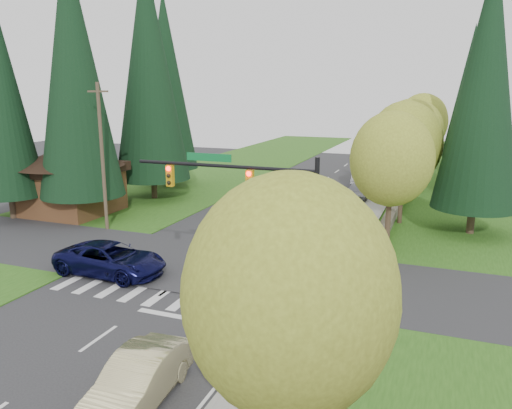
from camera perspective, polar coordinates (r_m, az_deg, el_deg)
The scene contains 33 objects.
ground at distance 21.83m, azimuth -15.87°, elevation -13.35°, with size 120.00×120.00×0.00m, color #28282B.
grass_east at distance 36.68m, azimuth 21.67°, elevation -2.93°, with size 14.00×110.00×0.06m, color #295416.
grass_west at distance 44.48m, azimuth -13.96°, elevation 0.30°, with size 14.00×110.00×0.06m, color #295416.
cross_street at distance 28.06m, azimuth -6.03°, elevation -6.89°, with size 120.00×8.00×0.10m, color #28282B.
sidewalk_east at distance 38.95m, azimuth 12.69°, elevation -1.36°, with size 1.80×80.00×0.13m, color gray.
curb_east at distance 39.08m, azimuth 11.46°, elevation -1.26°, with size 0.20×80.00×0.13m, color gray.
stone_wall_north at distance 46.47m, azimuth 16.27°, elevation 1.10°, with size 0.70×40.00×0.70m, color #4C4438.
traffic_signal at distance 21.87m, azimuth -0.29°, elevation 1.06°, with size 8.70×0.37×6.80m.
brown_building at distance 41.29m, azimuth -20.45°, elevation 3.30°, with size 8.40×8.40×5.40m.
utility_pole at distance 35.23m, azimuth -17.16°, elevation 5.30°, with size 1.60×0.24×10.00m.
decid_tree_0 at distance 29.83m, azimuth 15.25°, elevation 5.01°, with size 4.80×4.80×8.37m.
decid_tree_1 at distance 36.72m, azimuth 16.62°, elevation 6.66°, with size 5.20×5.20×8.80m.
decid_tree_2 at distance 43.68m, azimuth 17.15°, elevation 7.72°, with size 5.00×5.00×8.82m.
decid_tree_3 at distance 50.66m, azimuth 17.85°, elevation 8.02°, with size 5.00×5.00×8.55m.
decid_tree_4 at distance 57.60m, azimuth 18.43°, elevation 8.91°, with size 5.40×5.40×9.18m.
decid_tree_5 at distance 64.62m, azimuth 18.56°, elevation 8.80°, with size 4.80×4.80×8.30m.
decid_tree_6 at distance 71.58m, azimuth 18.96°, elevation 9.38°, with size 5.20×5.20×8.86m.
decid_tree_south at distance 10.72m, azimuth 3.85°, elevation -10.31°, with size 4.60×4.60×7.92m.
conifer_w_a at distance 38.74m, azimuth -20.07°, elevation 14.13°, with size 6.12×6.12×19.80m.
conifer_w_b at distance 43.72m, azimuth -19.52°, elevation 12.64°, with size 5.44×5.44×17.80m.
conifer_w_c at distance 44.59m, azimuth -12.17°, elevation 15.01°, with size 6.46×6.46×20.80m.
conifer_w_d at distance 40.78m, azimuth -27.20°, elevation 11.29°, with size 5.10×5.10×16.80m.
conifer_w_e at distance 50.71m, azimuth -10.27°, elevation 13.68°, with size 5.78×5.78×18.80m.
conifer_e_a at distance 35.47m, azimuth 24.65°, elevation 12.30°, with size 5.44×5.44×17.80m.
conifer_e_b at distance 49.52m, azimuth 25.08°, elevation 13.30°, with size 6.12×6.12×19.80m.
conifer_e_c at distance 63.45m, azimuth 23.27°, elevation 11.77°, with size 5.10×5.10×16.80m.
sedan_champagne at distance 16.66m, azimuth -13.34°, elevation -18.93°, with size 1.67×4.78×1.58m, color beige.
suv_navy at distance 27.39m, azimuth -16.28°, elevation -6.01°, with size 2.76×5.99×1.66m, color #0A0B35.
parked_car_a at distance 33.64m, azimuth 7.64°, elevation -2.27°, with size 1.69×4.21×1.44m, color #A3A3A7.
parked_car_b at distance 45.03m, azimuth 11.46°, elevation 1.40°, with size 1.85×4.54×1.32m, color gray.
parked_car_c at distance 50.56m, azimuth 11.72°, elevation 2.73°, with size 1.55×4.46×1.47m, color silver.
parked_car_d at distance 55.06m, azimuth 12.80°, elevation 3.53°, with size 1.80×4.48×1.53m, color white.
parked_car_e at distance 61.98m, azimuth 14.84°, elevation 4.45°, with size 2.15×5.28×1.53m, color #AAA9AE.
Camera 1 is at (12.18, -15.42, 9.50)m, focal length 35.00 mm.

